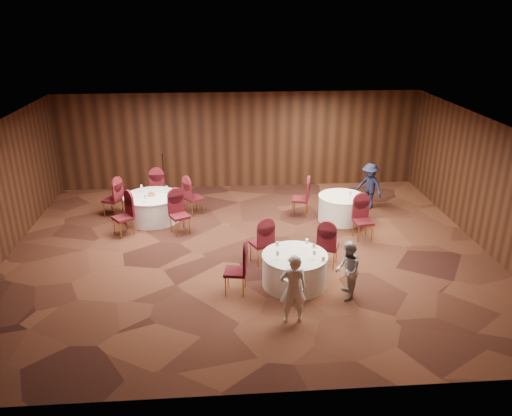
{
  "coord_description": "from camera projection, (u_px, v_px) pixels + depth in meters",
  "views": [
    {
      "loc": [
        -0.67,
        -11.27,
        5.76
      ],
      "look_at": [
        0.2,
        0.2,
        1.1
      ],
      "focal_mm": 35.0,
      "sensor_mm": 36.0,
      "label": 1
    }
  ],
  "objects": [
    {
      "name": "table_left",
      "position": [
        153.0,
        207.0,
        14.38
      ],
      "size": [
        1.6,
        1.6,
        0.74
      ],
      "color": "white",
      "rests_on": "ground"
    },
    {
      "name": "chairs_main",
      "position": [
        276.0,
        253.0,
        11.47
      ],
      "size": [
        2.87,
        1.97,
        1.0
      ],
      "color": "#420D19",
      "rests_on": "ground"
    },
    {
      "name": "chairs_right",
      "position": [
        330.0,
        210.0,
        13.9
      ],
      "size": [
        2.0,
        2.37,
        1.0
      ],
      "color": "#420D19",
      "rests_on": "ground"
    },
    {
      "name": "man_c",
      "position": [
        369.0,
        186.0,
        15.11
      ],
      "size": [
        0.96,
        1.04,
        1.41
      ],
      "primitive_type": "imported",
      "rotation": [
        0.0,
        0.0,
        5.34
      ],
      "color": "black",
      "rests_on": "ground"
    },
    {
      "name": "mic_stand",
      "position": [
        165.0,
        189.0,
        15.57
      ],
      "size": [
        0.24,
        0.24,
        1.59
      ],
      "color": "black",
      "rests_on": "ground"
    },
    {
      "name": "woman_b",
      "position": [
        347.0,
        270.0,
        10.39
      ],
      "size": [
        0.58,
        0.7,
        1.3
      ],
      "primitive_type": "imported",
      "rotation": [
        0.0,
        0.0,
        4.56
      ],
      "color": "#A9AAAE",
      "rests_on": "ground"
    },
    {
      "name": "tabletop_right",
      "position": [
        350.0,
        193.0,
        13.98
      ],
      "size": [
        0.08,
        0.08,
        0.22
      ],
      "color": "silver",
      "rests_on": "table_right"
    },
    {
      "name": "ground",
      "position": [
        249.0,
        251.0,
        12.63
      ],
      "size": [
        12.0,
        12.0,
        0.0
      ],
      "primitive_type": "plane",
      "color": "black",
      "rests_on": "ground"
    },
    {
      "name": "table_right",
      "position": [
        341.0,
        208.0,
        14.36
      ],
      "size": [
        1.33,
        1.33,
        0.74
      ],
      "color": "white",
      "rests_on": "ground"
    },
    {
      "name": "tabletop_left",
      "position": [
        151.0,
        193.0,
        14.22
      ],
      "size": [
        0.82,
        0.89,
        0.22
      ],
      "color": "silver",
      "rests_on": "table_left"
    },
    {
      "name": "table_main",
      "position": [
        294.0,
        270.0,
        10.99
      ],
      "size": [
        1.44,
        1.44,
        0.74
      ],
      "color": "white",
      "rests_on": "ground"
    },
    {
      "name": "tabletop_main",
      "position": [
        302.0,
        253.0,
        10.72
      ],
      "size": [
        1.08,
        1.06,
        0.22
      ],
      "color": "silver",
      "rests_on": "table_main"
    },
    {
      "name": "woman_a",
      "position": [
        293.0,
        289.0,
        9.57
      ],
      "size": [
        0.55,
        0.37,
        1.46
      ],
      "primitive_type": "imported",
      "rotation": [
        0.0,
        0.0,
        3.18
      ],
      "color": "silver",
      "rests_on": "ground"
    },
    {
      "name": "chairs_left",
      "position": [
        154.0,
        203.0,
        14.37
      ],
      "size": [
        3.09,
        2.96,
        1.0
      ],
      "color": "#420D19",
      "rests_on": "ground"
    },
    {
      "name": "room_shell",
      "position": [
        248.0,
        178.0,
        11.89
      ],
      "size": [
        12.0,
        12.0,
        12.0
      ],
      "color": "silver",
      "rests_on": "ground"
    }
  ]
}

